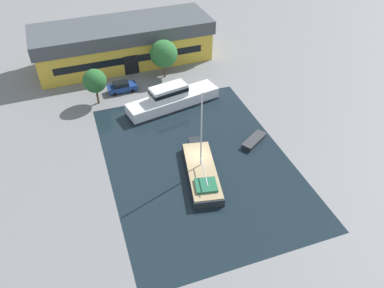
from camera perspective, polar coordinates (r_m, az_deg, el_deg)
ground_plane at (r=46.29m, az=0.92°, el=-2.65°), size 440.00×440.00×0.00m
water_canal at (r=46.29m, az=0.92°, el=-2.65°), size 21.71×30.36×0.01m
warehouse_building at (r=67.84m, az=-10.37°, el=14.96°), size 30.37×10.97×6.98m
quay_tree_near_building at (r=61.77m, az=-4.32°, el=13.53°), size 4.44×4.44×6.33m
quay_tree_by_water at (r=56.48m, az=-14.61°, el=9.28°), size 3.45×3.45×5.51m
parked_car at (r=60.00m, az=-10.63°, el=8.57°), size 4.53×1.91×1.68m
sailboat_moored at (r=44.10m, az=1.45°, el=-4.17°), size 5.20×11.60×11.05m
motor_cruiser at (r=55.23m, az=-3.06°, el=6.86°), size 14.48×6.10×3.60m
small_dinghy at (r=49.51m, az=9.44°, el=0.52°), size 4.21×3.39×0.66m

